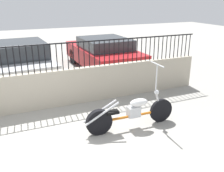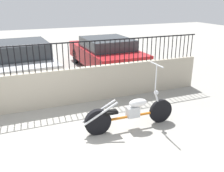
# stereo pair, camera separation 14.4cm
# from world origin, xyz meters

# --- Properties ---
(ground_plane) EXTENTS (40.00, 40.00, 0.00)m
(ground_plane) POSITION_xyz_m (0.00, 0.00, 0.00)
(ground_plane) COLOR gray
(low_wall) EXTENTS (9.87, 0.18, 0.99)m
(low_wall) POSITION_xyz_m (0.00, 2.32, 0.49)
(low_wall) COLOR #B2A893
(low_wall) RESTS_ON ground_plane
(fence_railing) EXTENTS (9.87, 0.04, 0.71)m
(fence_railing) POSITION_xyz_m (-0.00, 2.32, 1.45)
(fence_railing) COLOR black
(fence_railing) RESTS_ON low_wall
(motorcycle_orange) EXTENTS (2.15, 0.52, 1.43)m
(motorcycle_orange) POSITION_xyz_m (1.77, 0.48, 0.37)
(motorcycle_orange) COLOR black
(motorcycle_orange) RESTS_ON ground_plane
(car_silver) EXTENTS (2.13, 4.16, 1.34)m
(car_silver) POSITION_xyz_m (-0.11, 5.19, 0.68)
(car_silver) COLOR black
(car_silver) RESTS_ON ground_plane
(car_red) EXTENTS (2.01, 4.26, 1.26)m
(car_red) POSITION_xyz_m (3.08, 5.29, 0.65)
(car_red) COLOR black
(car_red) RESTS_ON ground_plane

